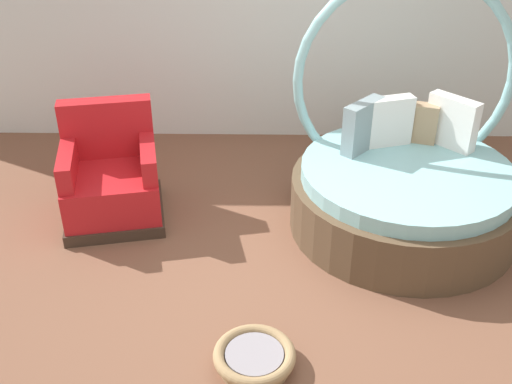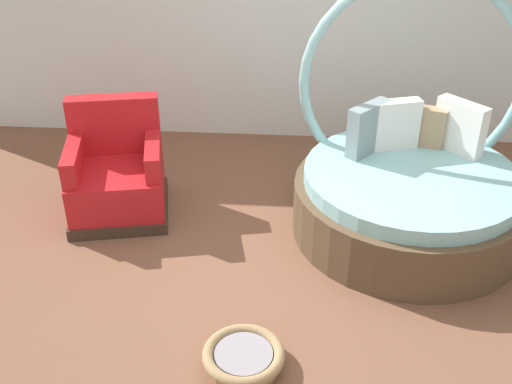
{
  "view_description": "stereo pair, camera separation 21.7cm",
  "coord_description": "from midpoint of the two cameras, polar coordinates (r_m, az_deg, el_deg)",
  "views": [
    {
      "loc": [
        -0.13,
        -3.56,
        2.86
      ],
      "look_at": [
        -0.2,
        0.28,
        0.55
      ],
      "focal_mm": 42.81,
      "sensor_mm": 36.0,
      "label": 1
    },
    {
      "loc": [
        0.08,
        -3.55,
        2.86
      ],
      "look_at": [
        -0.2,
        0.28,
        0.55
      ],
      "focal_mm": 42.81,
      "sensor_mm": 36.0,
      "label": 2
    }
  ],
  "objects": [
    {
      "name": "round_daybed",
      "position": [
        5.06,
        15.25,
        0.6
      ],
      "size": [
        1.83,
        1.83,
        1.99
      ],
      "color": "brown",
      "rests_on": "ground_plane"
    },
    {
      "name": "ground_plane",
      "position": [
        4.57,
        3.59,
        -7.96
      ],
      "size": [
        8.0,
        8.0,
        0.02
      ],
      "primitive_type": "cube",
      "color": "brown"
    },
    {
      "name": "red_armchair",
      "position": [
        5.25,
        -11.68,
        1.47
      ],
      "size": [
        0.94,
        0.94,
        0.94
      ],
      "color": "#38281E",
      "rests_on": "ground_plane"
    },
    {
      "name": "back_wall",
      "position": [
        6.22,
        4.46,
        16.54
      ],
      "size": [
        8.0,
        0.12,
        2.63
      ],
      "primitive_type": "cube",
      "color": "silver",
      "rests_on": "ground_plane"
    },
    {
      "name": "pet_basket",
      "position": [
        3.86,
        0.5,
        -15.23
      ],
      "size": [
        0.51,
        0.51,
        0.13
      ],
      "color": "#9E7F56",
      "rests_on": "ground_plane"
    }
  ]
}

